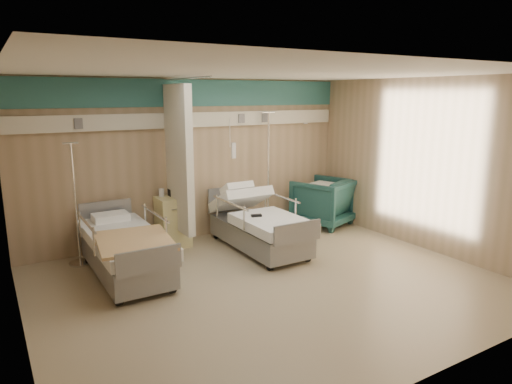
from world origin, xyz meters
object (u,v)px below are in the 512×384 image
Objects in this scene: bed_right at (259,231)px; iv_stand_right at (268,205)px; visitor_armchair at (323,202)px; iv_stand_left at (79,240)px; bedside_cabinet at (173,222)px; bed_left at (126,255)px.

iv_stand_right is at bearing 50.56° from bed_right.
visitor_armchair is (1.85, 0.60, 0.15)m from bed_right.
visitor_armchair is 0.55× the size of iv_stand_left.
visitor_armchair is at bearing -18.83° from iv_stand_right.
visitor_armchair is at bearing -5.71° from bedside_cabinet.
visitor_armchair is (3.00, -0.30, 0.04)m from bedside_cabinet.
iv_stand_left is (-3.47, -0.13, -0.08)m from iv_stand_right.
iv_stand_right is (2.99, 0.96, 0.14)m from bed_left.
bed_right is at bearing -17.15° from iv_stand_left.
bed_right is 2.54× the size of bedside_cabinet.
bedside_cabinet is (1.05, 0.90, 0.11)m from bed_left.
bed_right is at bearing 0.00° from bed_left.
bedside_cabinet reaches higher than bed_left.
visitor_armchair is at bearing -2.87° from iv_stand_left.
bed_right is 1.46m from bedside_cabinet.
bedside_cabinet is 1.53m from iv_stand_left.
visitor_armchair reaches higher than bed_right.
bed_left is at bearing 180.00° from bed_right.
iv_stand_left reaches higher than visitor_armchair.
iv_stand_right reaches higher than bed_left.
bed_left is 3.14m from iv_stand_right.
bed_left is 4.10m from visitor_armchair.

